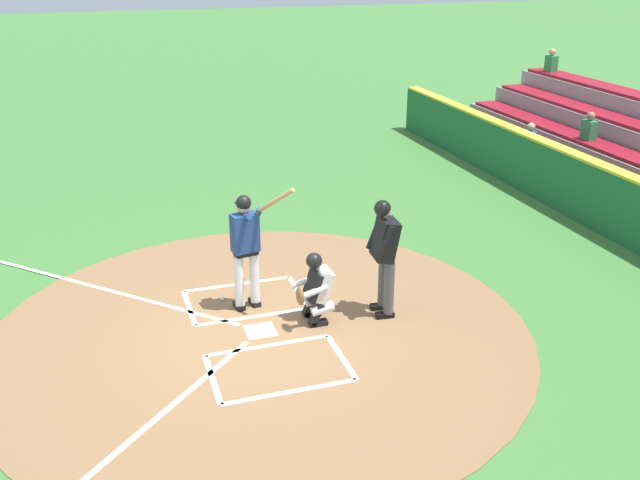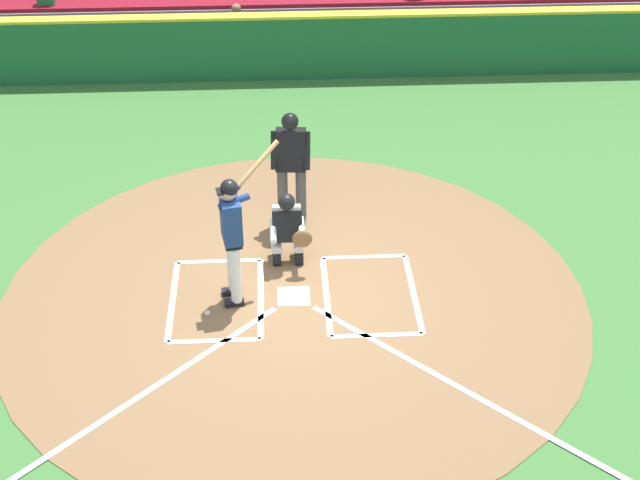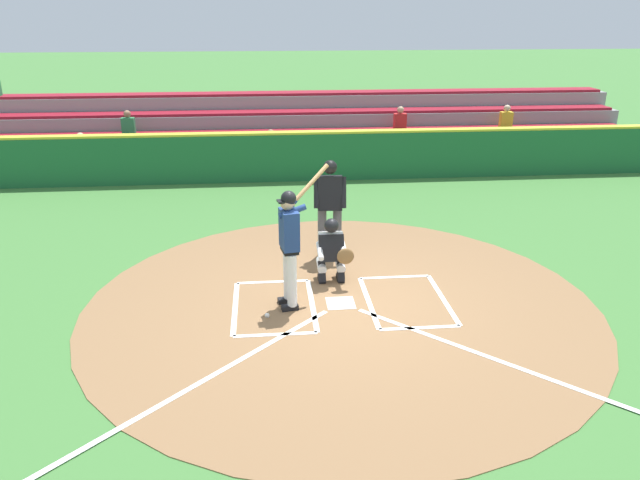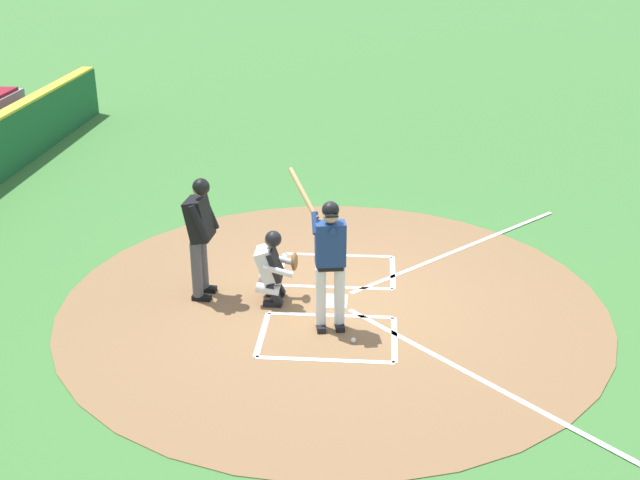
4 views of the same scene
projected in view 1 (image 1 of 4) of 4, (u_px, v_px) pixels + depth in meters
ground_plane at (260, 331)px, 10.55m from camera, size 120.00×120.00×0.00m
dirt_circle at (260, 331)px, 10.55m from camera, size 8.00×8.00×0.01m
home_plate_and_chalk at (201, 340)px, 10.29m from camera, size 7.93×4.91×0.01m
batter at (246, 244)px, 10.82m from camera, size 0.86×0.85×2.13m
catcher at (315, 287)px, 10.61m from camera, size 0.59×0.60×1.13m
plate_umpire at (385, 250)px, 10.66m from camera, size 0.60×0.45×1.86m
baseball at (222, 299)px, 11.45m from camera, size 0.07×0.07×0.07m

